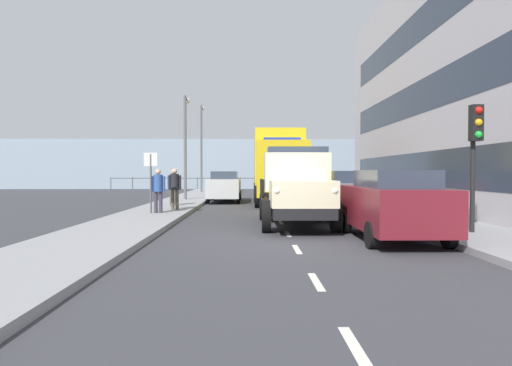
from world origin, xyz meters
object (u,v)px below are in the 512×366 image
object	(u,v)px
traffic_light_near	(475,140)
lorry_cargo_yellow	(278,165)
car_maroon_kerbside_near	(392,204)
truck_vintage_cream	(296,188)
car_navy_kerbside_3	(309,185)
street_sign	(151,172)
lamp_post_far	(202,140)
lamp_post_promenade	(186,137)
pedestrian_by_lamp	(173,184)
car_red_kerbside_2	(322,188)
car_grey_kerbside_1	(346,193)
pedestrian_couple_b	(175,185)
car_silver_oppositeside_0	(225,186)
pedestrian_with_bag	(158,187)

from	to	relation	value
traffic_light_near	lorry_cargo_yellow	bearing A→B (deg)	-71.62
car_maroon_kerbside_near	traffic_light_near	world-z (taller)	traffic_light_near
truck_vintage_cream	traffic_light_near	xyz separation A→B (m)	(-4.23, 2.49, 1.29)
car_navy_kerbside_3	street_sign	xyz separation A→B (m)	(7.21, 10.03, 0.79)
traffic_light_near	lamp_post_far	bearing A→B (deg)	-67.96
street_sign	lamp_post_promenade	bearing A→B (deg)	-90.08
truck_vintage_cream	pedestrian_by_lamp	distance (m)	8.32
lorry_cargo_yellow	car_red_kerbside_2	xyz separation A→B (m)	(-2.02, 2.17, -1.18)
car_grey_kerbside_1	truck_vintage_cream	bearing A→B (deg)	50.37
traffic_light_near	pedestrian_by_lamp	bearing A→B (deg)	-44.97
car_red_kerbside_2	pedestrian_by_lamp	size ratio (longest dim) A/B	2.61
traffic_light_near	lamp_post_far	size ratio (longest dim) A/B	0.47
pedestrian_couple_b	truck_vintage_cream	bearing A→B (deg)	135.18
car_silver_oppositeside_0	street_sign	bearing A→B (deg)	74.98
pedestrian_with_bag	pedestrian_by_lamp	distance (m)	3.68
pedestrian_with_bag	pedestrian_couple_b	size ratio (longest dim) A/B	0.98
truck_vintage_cream	car_maroon_kerbside_near	world-z (taller)	truck_vintage_cream
lorry_cargo_yellow	car_grey_kerbside_1	distance (m)	7.87
pedestrian_with_bag	pedestrian_couple_b	world-z (taller)	pedestrian_couple_b
pedestrian_by_lamp	street_sign	xyz separation A→B (m)	(0.16, 3.75, 0.57)
car_red_kerbside_2	lamp_post_promenade	size ratio (longest dim) A/B	0.73
car_grey_kerbside_1	car_silver_oppositeside_0	world-z (taller)	same
car_maroon_kerbside_near	street_sign	distance (m)	9.18
car_navy_kerbside_3	lamp_post_promenade	world-z (taller)	lamp_post_promenade
car_red_kerbside_2	street_sign	world-z (taller)	street_sign
car_navy_kerbside_3	car_silver_oppositeside_0	bearing A→B (deg)	18.55
car_red_kerbside_2	car_navy_kerbside_3	distance (m)	5.10
car_maroon_kerbside_near	street_sign	world-z (taller)	street_sign
pedestrian_couple_b	car_red_kerbside_2	bearing A→B (deg)	-152.75
lamp_post_far	pedestrian_by_lamp	bearing A→B (deg)	91.25
car_silver_oppositeside_0	lamp_post_far	xyz separation A→B (m)	(2.39, -9.66, 3.26)
car_silver_oppositeside_0	car_navy_kerbside_3	bearing A→B (deg)	-161.45
car_maroon_kerbside_near	traffic_light_near	size ratio (longest dim) A/B	1.26
car_maroon_kerbside_near	car_navy_kerbside_3	xyz separation A→B (m)	(-0.00, -15.67, -0.00)
lorry_cargo_yellow	car_silver_oppositeside_0	size ratio (longest dim) A/B	1.78
car_maroon_kerbside_near	lamp_post_promenade	distance (m)	16.21
pedestrian_with_bag	lamp_post_far	size ratio (longest dim) A/B	0.24
truck_vintage_cream	car_silver_oppositeside_0	xyz separation A→B (m)	(2.88, -11.30, -0.28)
truck_vintage_cream	car_red_kerbside_2	size ratio (longest dim) A/B	1.32
car_grey_kerbside_1	car_red_kerbside_2	world-z (taller)	same
car_red_kerbside_2	lamp_post_promenade	world-z (taller)	lamp_post_promenade
pedestrian_with_bag	lamp_post_far	distance (m)	18.21
car_red_kerbside_2	lamp_post_far	distance (m)	15.37
car_red_kerbside_2	car_navy_kerbside_3	size ratio (longest dim) A/B	1.08
truck_vintage_cream	pedestrian_couple_b	size ratio (longest dim) A/B	3.37
car_red_kerbside_2	pedestrian_by_lamp	world-z (taller)	pedestrian_by_lamp
car_navy_kerbside_3	traffic_light_near	size ratio (longest dim) A/B	1.25
truck_vintage_cream	car_grey_kerbside_1	distance (m)	3.29
truck_vintage_cream	lorry_cargo_yellow	xyz separation A→B (m)	(-0.07, -10.04, 0.90)
lamp_post_promenade	lamp_post_far	world-z (taller)	lamp_post_far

